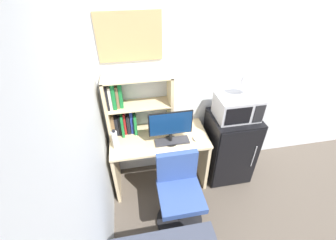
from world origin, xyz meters
name	(u,v)px	position (x,y,z in m)	size (l,w,h in m)	color
wall_back	(268,73)	(0.40, 0.02, 1.30)	(6.40, 0.04, 2.60)	silver
wall_left	(73,238)	(-1.62, -1.60, 1.30)	(0.04, 4.40, 2.60)	silver
desk	(159,152)	(-0.99, -0.28, 0.51)	(1.12, 0.56, 0.75)	beige
hutch_bookshelf	(129,107)	(-1.29, -0.11, 1.10)	(0.73, 0.25, 0.70)	beige
monitor	(171,126)	(-0.88, -0.38, 0.98)	(0.48, 0.18, 0.40)	black
keyboard	(172,141)	(-0.86, -0.39, 0.76)	(0.38, 0.13, 0.02)	#333338
computer_mouse	(195,138)	(-0.60, -0.40, 0.77)	(0.05, 0.08, 0.04)	silver
water_bottle	(115,140)	(-1.47, -0.37, 0.87)	(0.06, 0.06, 0.24)	silver
mini_fridge	(229,146)	(-0.09, -0.29, 0.47)	(0.55, 0.53, 0.93)	black
microwave	(237,107)	(-0.09, -0.29, 1.07)	(0.48, 0.35, 0.27)	#ADADB2
desk_fan	(249,82)	(-0.02, -0.29, 1.37)	(0.19, 0.11, 0.29)	silver
desk_chair	(179,196)	(-0.87, -0.84, 0.39)	(0.51, 0.51, 0.87)	black
wall_corkboard	(130,37)	(-1.21, -0.01, 1.82)	(0.63, 0.02, 0.47)	tan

